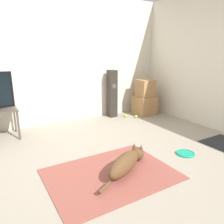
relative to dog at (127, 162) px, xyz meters
name	(u,v)px	position (x,y,z in m)	size (l,w,h in m)	color
ground_plane	(97,168)	(-0.27, 0.27, -0.13)	(12.00, 12.00, 0.00)	#9E9384
wall_back	(46,60)	(-0.27, 2.37, 1.15)	(8.00, 0.06, 2.55)	silver
area_rug	(111,174)	(-0.20, 0.04, -0.12)	(1.48, 1.10, 0.01)	#934C42
dog	(127,162)	(0.00, 0.00, 0.00)	(0.91, 0.55, 0.24)	brown
frisbee	(185,153)	(1.00, -0.04, -0.11)	(0.26, 0.26, 0.03)	#199E7A
cardboard_box_lower	(145,105)	(1.83, 1.92, 0.09)	(0.45, 0.44, 0.43)	#A87A4C
cardboard_box_upper	(145,88)	(1.81, 1.91, 0.50)	(0.35, 0.34, 0.39)	#A87A4C
floor_speaker	(112,94)	(1.07, 2.16, 0.40)	(0.18, 0.18, 1.05)	#2D2823
tennis_ball_by_boxes	(126,116)	(1.30, 1.94, -0.09)	(0.07, 0.07, 0.07)	#C6E033
tennis_ball_near_speaker	(136,116)	(1.47, 1.78, -0.09)	(0.07, 0.07, 0.07)	#C6E033
door_mat	(222,142)	(1.85, -0.06, -0.12)	(0.63, 0.49, 0.01)	#28282D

